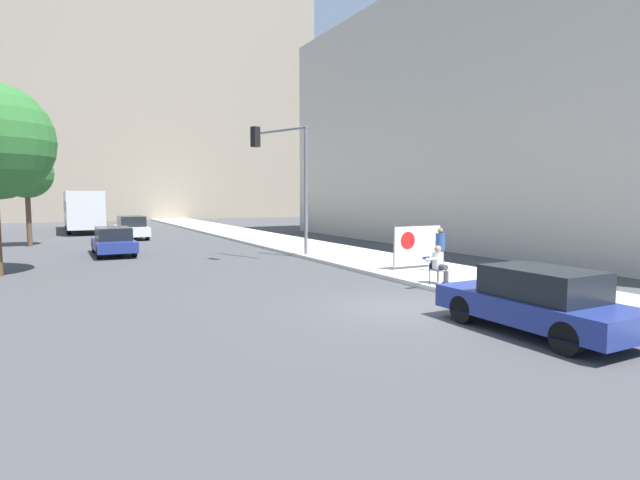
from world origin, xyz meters
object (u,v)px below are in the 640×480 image
Objects in this scene: jogger_on_sidewalk at (440,249)px; car_on_road_nearest at (113,241)px; parked_car_curbside at (537,301)px; street_tree_midblock at (26,174)px; seated_protester at (439,264)px; traffic_light_pole at (288,168)px; car_on_road_midblock at (131,228)px; protest_banner at (417,246)px; city_bus_on_road at (82,208)px.

jogger_on_sidewalk is 0.35× the size of car_on_road_nearest.
street_tree_midblock is (-10.28, 26.15, 3.46)m from parked_car_curbside.
traffic_light_pole reaches higher than seated_protester.
car_on_road_nearest is at bearing -102.40° from car_on_road_midblock.
car_on_road_midblock is (2.02, 9.17, 0.07)m from car_on_road_nearest.
parked_car_curbside is (-3.27, -7.99, -0.29)m from protest_banner.
car_on_road_nearest is 0.82× the size of street_tree_midblock.
traffic_light_pole reaches higher than jogger_on_sidewalk.
street_tree_midblock is (-13.55, 18.16, 3.17)m from protest_banner.
city_bus_on_road is 12.79m from street_tree_midblock.
car_on_road_nearest is (-6.90, 5.70, -3.48)m from traffic_light_pole.
protest_banner is 0.50× the size of car_on_road_midblock.
car_on_road_nearest is at bearing -88.50° from city_bus_on_road.
jogger_on_sidewalk is 0.38× the size of parked_car_curbside.
city_bus_on_road is at bearing 104.46° from car_on_road_midblock.
seated_protester is 0.26× the size of car_on_road_nearest.
seated_protester is at bearing -82.20° from traffic_light_pole.
street_tree_midblock is at bearing -105.40° from city_bus_on_road.
car_on_road_midblock is at bearing -75.54° from city_bus_on_road.
protest_banner is 22.88m from street_tree_midblock.
parked_car_curbside is (-3.47, -6.94, -0.25)m from jogger_on_sidewalk.
traffic_light_pole reaches higher than street_tree_midblock.
seated_protester is 0.21× the size of street_tree_midblock.
street_tree_midblock is at bearing 106.56° from seated_protester.
protest_banner is 0.53× the size of parked_car_curbside.
protest_banner is 7.08m from traffic_light_pole.
parked_car_curbside is at bearing -81.19° from car_on_road_midblock.
traffic_light_pole reaches higher than city_bus_on_road.
jogger_on_sidewalk is at bearing 35.02° from seated_protester.
traffic_light_pole is at bearing 116.38° from protest_banner.
traffic_light_pole is at bearing -53.60° from jogger_on_sidewalk.
traffic_light_pole is (-2.82, 5.68, 3.17)m from protest_banner.
street_tree_midblock reaches higher than city_bus_on_road.
protest_banner is 0.38× the size of traffic_light_pole.
car_on_road_midblock is at bearing 22.22° from street_tree_midblock.
city_bus_on_road is at bearing 91.50° from car_on_road_nearest.
seated_protester is 9.44m from traffic_light_pole.
protest_banner reaches higher than parked_car_curbside.
street_tree_midblock is (-13.75, 19.21, 3.21)m from jogger_on_sidewalk.
parked_car_curbside is (-0.46, -13.67, -3.46)m from traffic_light_pole.
parked_car_curbside is 28.31m from street_tree_midblock.
traffic_light_pole is 14.11m from parked_car_curbside.
car_on_road_midblock is (-4.42, 28.54, 0.06)m from parked_car_curbside.
protest_banner is at bearing 67.73° from parked_car_curbside.
city_bus_on_road is 2.11× the size of street_tree_midblock.
traffic_light_pole is at bearing -71.83° from car_on_road_midblock.
car_on_road_nearest is at bearing -60.50° from street_tree_midblock.
parked_car_curbside is 0.36× the size of city_bus_on_road.
protest_banner is 0.19× the size of city_bus_on_road.
car_on_road_midblock is (-7.70, 20.55, -0.24)m from protest_banner.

